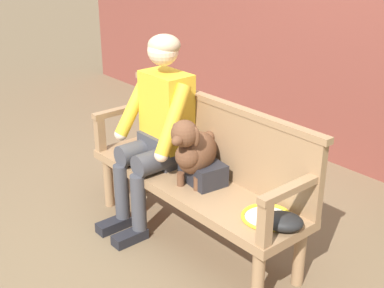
# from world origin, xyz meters

# --- Properties ---
(ground_plane) EXTENTS (40.00, 40.00, 0.00)m
(ground_plane) POSITION_xyz_m (0.00, 0.00, 0.00)
(ground_plane) COLOR brown
(brick_garden_fence) EXTENTS (8.00, 0.30, 2.24)m
(brick_garden_fence) POSITION_xyz_m (0.00, 1.88, 1.12)
(brick_garden_fence) COLOR brown
(brick_garden_fence) RESTS_ON ground
(garden_bench) EXTENTS (1.66, 0.47, 0.44)m
(garden_bench) POSITION_xyz_m (0.00, 0.00, 0.38)
(garden_bench) COLOR #93704C
(garden_bench) RESTS_ON ground
(bench_backrest) EXTENTS (1.70, 0.06, 0.50)m
(bench_backrest) POSITION_xyz_m (0.00, 0.20, 0.70)
(bench_backrest) COLOR #93704C
(bench_backrest) RESTS_ON garden_bench
(bench_armrest_left_end) EXTENTS (0.06, 0.47, 0.28)m
(bench_armrest_left_end) POSITION_xyz_m (-0.79, -0.08, 0.64)
(bench_armrest_left_end) COLOR #93704C
(bench_armrest_left_end) RESTS_ON garden_bench
(bench_armrest_right_end) EXTENTS (0.06, 0.47, 0.28)m
(bench_armrest_right_end) POSITION_xyz_m (0.79, -0.08, 0.64)
(bench_armrest_right_end) COLOR #93704C
(bench_armrest_right_end) RESTS_ON garden_bench
(person_seated) EXTENTS (0.56, 0.63, 1.31)m
(person_seated) POSITION_xyz_m (-0.34, -0.01, 0.72)
(person_seated) COLOR black
(person_seated) RESTS_ON ground
(dog_on_bench) EXTENTS (0.31, 0.45, 0.46)m
(dog_on_bench) POSITION_xyz_m (0.05, -0.02, 0.67)
(dog_on_bench) COLOR brown
(dog_on_bench) RESTS_ON garden_bench
(tennis_racket) EXTENTS (0.43, 0.56, 0.03)m
(tennis_racket) POSITION_xyz_m (0.61, 0.04, 0.45)
(tennis_racket) COLOR yellow
(tennis_racket) RESTS_ON garden_bench
(baseball_glove) EXTENTS (0.28, 0.27, 0.09)m
(baseball_glove) POSITION_xyz_m (0.75, 0.00, 0.49)
(baseball_glove) COLOR black
(baseball_glove) RESTS_ON garden_bench
(sports_bag) EXTENTS (0.30, 0.23, 0.14)m
(sports_bag) POSITION_xyz_m (0.06, 0.04, 0.51)
(sports_bag) COLOR #232328
(sports_bag) RESTS_ON garden_bench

